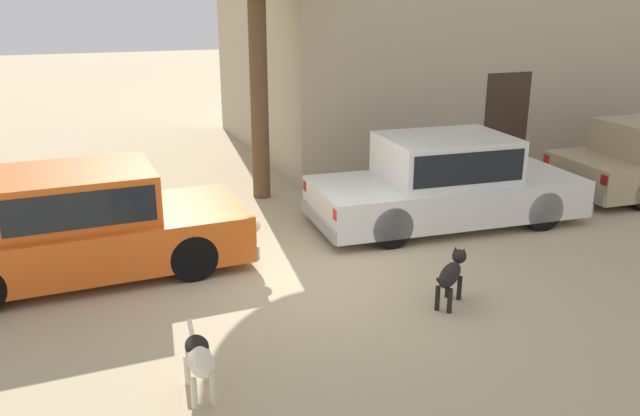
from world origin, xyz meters
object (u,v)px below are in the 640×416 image
object	(u,v)px
parked_sedan_second	(446,181)
stray_dog_spotted	(199,357)
parked_sedan_nearest	(83,223)
stray_dog_tan	(451,273)

from	to	relation	value
parked_sedan_second	stray_dog_spotted	world-z (taller)	parked_sedan_second
parked_sedan_nearest	parked_sedan_second	distance (m)	5.67
parked_sedan_nearest	stray_dog_spotted	size ratio (longest dim) A/B	4.19
stray_dog_spotted	parked_sedan_nearest	bearing A→B (deg)	-164.13
parked_sedan_second	stray_dog_spotted	size ratio (longest dim) A/B	4.37
stray_dog_spotted	stray_dog_tan	xyz separation A→B (m)	(3.26, 0.87, -0.03)
parked_sedan_nearest	stray_dog_tan	world-z (taller)	parked_sedan_nearest
parked_sedan_nearest	stray_dog_spotted	distance (m)	3.59
stray_dog_spotted	stray_dog_tan	distance (m)	3.38
stray_dog_tan	parked_sedan_nearest	bearing A→B (deg)	106.69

